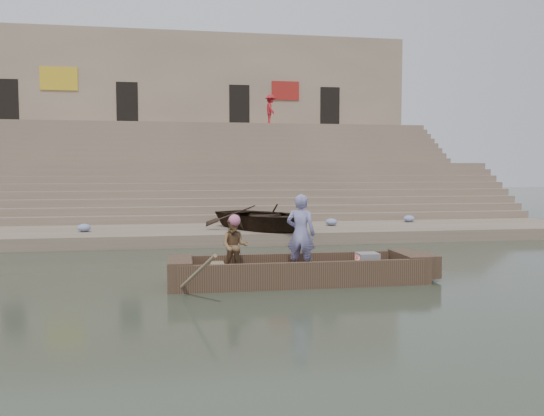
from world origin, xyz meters
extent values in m
plane|color=#263024|center=(0.00, 0.00, 0.00)|extent=(120.00, 120.00, 0.00)
cube|color=gray|center=(0.00, 8.00, 0.20)|extent=(32.00, 4.00, 0.40)
cube|color=gray|center=(0.00, 15.50, 1.40)|extent=(32.00, 3.00, 2.80)
cube|color=gray|center=(0.00, 22.50, 2.60)|extent=(32.00, 3.00, 5.20)
cube|color=gray|center=(0.00, 10.25, 0.35)|extent=(32.00, 0.50, 0.70)
cube|color=gray|center=(0.00, 10.75, 0.50)|extent=(32.00, 0.50, 1.00)
cube|color=gray|center=(0.00, 11.25, 0.65)|extent=(32.00, 0.50, 1.30)
cube|color=gray|center=(0.00, 11.75, 0.80)|extent=(32.00, 0.50, 1.60)
cube|color=gray|center=(0.00, 12.25, 0.95)|extent=(32.00, 0.50, 1.90)
cube|color=gray|center=(0.00, 12.75, 1.10)|extent=(32.00, 0.50, 2.20)
cube|color=gray|center=(0.00, 13.25, 1.25)|extent=(32.00, 0.50, 2.50)
cube|color=gray|center=(0.00, 13.75, 1.40)|extent=(32.00, 0.50, 2.80)
cube|color=gray|center=(0.00, 17.25, 1.55)|extent=(32.00, 0.50, 3.10)
cube|color=gray|center=(0.00, 17.75, 1.70)|extent=(32.00, 0.50, 3.40)
cube|color=gray|center=(0.00, 18.25, 1.85)|extent=(32.00, 0.50, 3.70)
cube|color=gray|center=(0.00, 18.75, 2.00)|extent=(32.00, 0.50, 4.00)
cube|color=gray|center=(0.00, 19.25, 2.15)|extent=(32.00, 0.50, 4.30)
cube|color=gray|center=(0.00, 19.75, 2.30)|extent=(32.00, 0.50, 4.60)
cube|color=gray|center=(0.00, 20.25, 2.45)|extent=(32.00, 0.50, 4.90)
cube|color=gray|center=(0.00, 20.75, 2.60)|extent=(32.00, 0.50, 5.20)
cube|color=tan|center=(0.00, 26.50, 5.60)|extent=(32.00, 5.00, 11.20)
cube|color=black|center=(-9.00, 24.05, 6.60)|extent=(1.30, 0.18, 2.60)
cube|color=black|center=(-2.00, 24.05, 6.60)|extent=(1.30, 0.18, 2.60)
cube|color=black|center=(5.00, 24.05, 6.60)|extent=(1.30, 0.18, 2.60)
cube|color=black|center=(11.00, 24.05, 6.60)|extent=(1.30, 0.18, 2.60)
cube|color=gold|center=(-6.00, 23.98, 8.00)|extent=(2.20, 0.10, 1.40)
cube|color=maroon|center=(8.00, 23.98, 7.60)|extent=(1.80, 0.10, 1.20)
cube|color=brown|center=(3.75, 0.25, 0.11)|extent=(5.00, 1.30, 0.22)
cube|color=brown|center=(3.75, -0.37, 0.28)|extent=(5.20, 0.12, 0.56)
cube|color=brown|center=(3.75, 0.87, 0.28)|extent=(5.20, 0.12, 0.56)
cube|color=brown|center=(1.20, 0.25, 0.30)|extent=(0.50, 1.30, 0.60)
cube|color=brown|center=(6.30, 0.25, 0.30)|extent=(0.50, 1.30, 0.60)
cube|color=brown|center=(6.70, 0.25, 0.32)|extent=(0.35, 0.90, 0.50)
cube|color=#937A5B|center=(2.00, 0.25, 0.40)|extent=(0.30, 1.20, 0.08)
cylinder|color=#937A5B|center=(1.35, -0.65, 0.30)|extent=(1.03, 2.10, 1.36)
sphere|color=#C9638C|center=(2.36, 0.27, 1.39)|extent=(0.26, 0.26, 0.26)
imported|color=navy|center=(3.79, 0.22, 1.08)|extent=(0.74, 0.64, 1.72)
imported|color=#27763D|center=(2.36, 0.27, 0.83)|extent=(0.67, 0.57, 1.23)
cube|color=gray|center=(5.32, 0.25, 0.42)|extent=(0.46, 0.42, 0.40)
cube|color=#E5593F|center=(5.11, 0.25, 0.42)|extent=(0.04, 0.34, 0.32)
imported|color=#2D2116|center=(4.09, 7.26, 0.84)|extent=(4.86, 5.23, 0.88)
imported|color=#A81C22|center=(6.64, 21.60, 6.10)|extent=(0.76, 1.21, 1.80)
ellipsoid|color=#3F5999|center=(5.14, 7.46, 0.53)|extent=(0.44, 0.44, 0.26)
ellipsoid|color=#3F5999|center=(-1.97, 7.65, 0.53)|extent=(0.44, 0.44, 0.26)
ellipsoid|color=#3F5999|center=(3.14, 8.86, 0.53)|extent=(0.44, 0.44, 0.26)
ellipsoid|color=#3F5999|center=(10.16, 9.11, 0.53)|extent=(0.44, 0.44, 0.26)
ellipsoid|color=#3F5999|center=(6.74, 8.28, 0.53)|extent=(0.44, 0.44, 0.26)
camera|label=1|loc=(1.24, -11.28, 2.47)|focal=36.09mm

